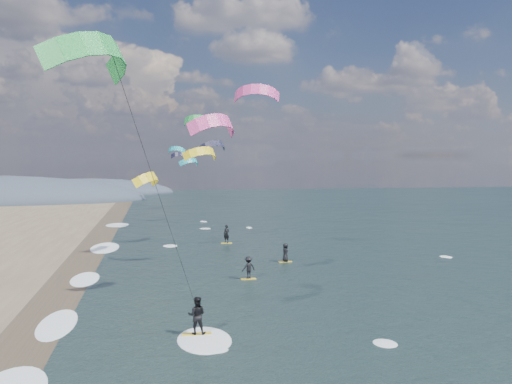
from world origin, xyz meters
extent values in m
cube|color=#382D23|center=(-12.00, 10.00, 0.00)|extent=(3.00, 240.00, 0.00)
ellipsoid|color=#3D4756|center=(-22.00, 120.00, 0.00)|extent=(40.00, 18.00, 7.00)
cube|color=yellow|center=(-3.95, 11.97, 0.03)|extent=(1.45, 0.45, 0.07)
imported|color=black|center=(-3.95, 11.97, 0.99)|extent=(1.00, 0.84, 1.84)
ellipsoid|color=white|center=(-3.65, 11.17, 0.00)|extent=(2.60, 4.20, 0.12)
cylinder|color=black|center=(-5.70, 8.97, 7.04)|extent=(0.02, 0.02, 13.42)
cube|color=yellow|center=(0.54, 24.04, 0.03)|extent=(1.10, 0.35, 0.05)
imported|color=black|center=(0.54, 24.04, 0.84)|extent=(1.16, 0.90, 1.58)
cube|color=yellow|center=(4.58, 29.96, 0.03)|extent=(1.10, 0.35, 0.05)
imported|color=black|center=(4.58, 29.96, 0.81)|extent=(0.52, 0.77, 1.52)
cube|color=yellow|center=(0.99, 40.77, 0.03)|extent=(1.10, 0.35, 0.05)
imported|color=black|center=(0.99, 40.77, 0.95)|extent=(0.78, 0.76, 1.81)
ellipsoid|color=white|center=(-10.80, 15.00, 0.00)|extent=(2.40, 5.40, 0.11)
ellipsoid|color=white|center=(-10.80, 26.00, 0.00)|extent=(2.40, 5.40, 0.11)
ellipsoid|color=white|center=(-10.80, 40.00, 0.00)|extent=(2.40, 5.40, 0.11)
ellipsoid|color=white|center=(-10.80, 58.00, 0.00)|extent=(2.40, 5.40, 0.11)
camera|label=1|loc=(-5.77, -15.55, 8.80)|focal=40.00mm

